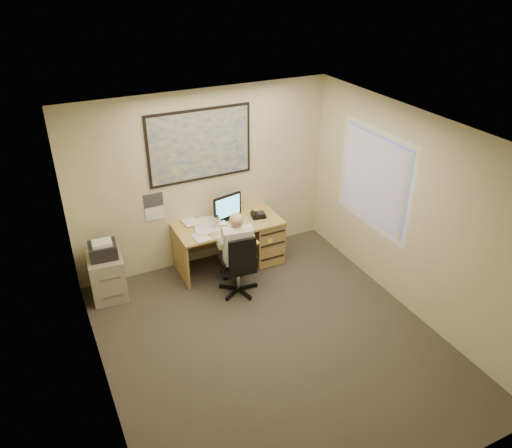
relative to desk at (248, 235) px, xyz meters
name	(u,v)px	position (x,y,z in m)	size (l,w,h in m)	color
room_shell	(275,252)	(-0.54, -1.90, 0.91)	(4.00, 4.50, 2.70)	#38332B
desk	(248,235)	(0.00, 0.00, 0.00)	(1.60, 0.97, 1.14)	tan
world_map	(200,145)	(-0.58, 0.33, 1.46)	(1.56, 0.03, 1.06)	#1E4C93
wall_calendar	(154,207)	(-1.33, 0.34, 0.64)	(0.28, 0.01, 0.42)	white
window_blinds	(374,179)	(1.43, -1.10, 1.11)	(0.06, 1.40, 1.30)	beige
filing_cabinet	(107,273)	(-2.18, 0.02, -0.06)	(0.51, 0.59, 0.90)	#A39683
office_chair	(240,276)	(-0.48, -0.75, -0.16)	(0.63, 0.63, 0.98)	black
person	(237,253)	(-0.49, -0.67, 0.18)	(0.52, 0.75, 1.25)	white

